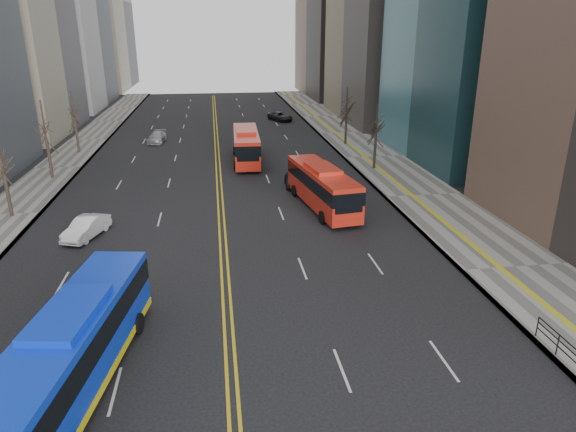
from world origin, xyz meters
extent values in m
cube|color=#65635E|center=(17.50, 45.00, 0.07)|extent=(7.00, 130.00, 0.15)
cube|color=#65635E|center=(-16.50, 45.00, 0.07)|extent=(5.00, 130.00, 0.15)
cube|color=gold|center=(-0.20, 55.00, 0.01)|extent=(0.15, 100.00, 0.01)
cube|color=gold|center=(0.20, 55.00, 0.01)|extent=(0.15, 100.00, 0.01)
cube|color=gray|center=(-29.00, 125.00, 20.00)|extent=(18.00, 30.00, 40.00)
cylinder|color=black|center=(14.30, 7.50, 0.65)|extent=(0.06, 0.06, 1.00)
cylinder|color=black|center=(14.30, 9.00, 0.65)|extent=(0.06, 0.06, 1.00)
cylinder|color=#32241E|center=(-16.00, 30.00, 1.80)|extent=(0.28, 0.28, 3.60)
cylinder|color=#32241E|center=(-16.00, 41.00, 2.00)|extent=(0.28, 0.28, 4.00)
cylinder|color=#32241E|center=(-16.00, 52.00, 1.90)|extent=(0.28, 0.28, 3.80)
cylinder|color=#32241E|center=(16.00, 40.00, 1.75)|extent=(0.28, 0.28, 3.50)
cylinder|color=#32241E|center=(16.00, 52.00, 1.88)|extent=(0.28, 0.28, 3.75)
cube|color=#0E36DA|center=(-6.16, 8.49, 1.81)|extent=(4.51, 12.53, 2.92)
cube|color=black|center=(-6.16, 8.49, 2.38)|extent=(4.57, 12.55, 1.05)
cube|color=#0E36DA|center=(-6.16, 8.49, 3.37)|extent=(2.71, 4.57, 0.40)
cube|color=yellow|center=(-6.16, 8.49, 0.55)|extent=(4.57, 12.55, 0.35)
cylinder|color=black|center=(-6.79, 12.58, 0.50)|extent=(0.46, 1.04, 1.00)
cylinder|color=black|center=(-4.26, 12.16, 0.50)|extent=(0.46, 1.04, 1.00)
cube|color=red|center=(8.18, 28.92, 1.76)|extent=(4.05, 11.16, 2.82)
cube|color=black|center=(8.18, 28.92, 2.32)|extent=(4.11, 11.19, 1.02)
cube|color=red|center=(8.18, 28.92, 3.27)|extent=(2.52, 4.07, 0.40)
cylinder|color=black|center=(7.47, 25.29, 0.50)|extent=(0.44, 1.03, 1.00)
cylinder|color=black|center=(9.92, 25.65, 0.50)|extent=(0.44, 1.03, 1.00)
cylinder|color=black|center=(6.45, 32.20, 0.50)|extent=(0.44, 1.03, 1.00)
cylinder|color=black|center=(8.90, 32.56, 0.50)|extent=(0.44, 1.03, 1.00)
cube|color=red|center=(3.16, 45.19, 1.82)|extent=(2.98, 11.39, 2.94)
cube|color=black|center=(3.16, 45.19, 2.39)|extent=(3.04, 11.41, 1.05)
cube|color=red|center=(3.16, 45.19, 3.39)|extent=(2.20, 4.03, 0.40)
cylinder|color=black|center=(1.75, 41.62, 0.50)|extent=(0.34, 1.01, 1.00)
cylinder|color=black|center=(4.31, 41.53, 0.50)|extent=(0.34, 1.01, 1.00)
cylinder|color=black|center=(2.01, 48.85, 0.50)|extent=(0.34, 1.01, 1.00)
cylinder|color=black|center=(4.58, 48.76, 0.50)|extent=(0.34, 1.01, 1.00)
imported|color=white|center=(-9.38, 25.09, 0.71)|extent=(2.85, 4.54, 1.41)
imported|color=black|center=(6.77, 35.23, 0.62)|extent=(1.68, 3.74, 1.25)
imported|color=#9B9CA1|center=(-7.51, 56.90, 0.67)|extent=(2.44, 4.81, 1.34)
imported|color=black|center=(10.25, 71.04, 0.67)|extent=(4.06, 5.34, 1.35)
camera|label=1|loc=(-0.21, -9.84, 13.74)|focal=32.00mm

